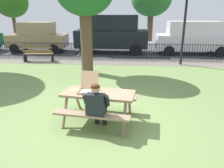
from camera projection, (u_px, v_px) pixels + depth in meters
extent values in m
cube|color=#738E4F|center=(107.00, 95.00, 7.41)|extent=(28.00, 11.34, 0.02)
cube|color=slate|center=(116.00, 62.00, 12.11)|extent=(28.00, 1.40, 0.01)
cube|color=#424247|center=(120.00, 50.00, 15.90)|extent=(28.00, 6.62, 0.01)
cube|color=#957A5F|center=(98.00, 93.00, 5.48)|extent=(1.88, 0.99, 0.06)
cube|color=#957A5F|center=(91.00, 115.00, 5.02)|extent=(1.82, 0.51, 0.05)
cube|color=#957A5F|center=(104.00, 96.00, 6.14)|extent=(1.82, 0.51, 0.05)
cylinder|color=#957A5F|center=(65.00, 112.00, 5.37)|extent=(0.13, 0.44, 0.74)
cylinder|color=#957A5F|center=(77.00, 99.00, 6.14)|extent=(0.13, 0.44, 0.74)
cylinder|color=#957A5F|center=(124.00, 118.00, 5.07)|extent=(0.13, 0.44, 0.74)
cylinder|color=#957A5F|center=(129.00, 104.00, 5.84)|extent=(0.13, 0.44, 0.74)
cube|color=tan|center=(88.00, 92.00, 5.50)|extent=(0.47, 0.47, 0.01)
cube|color=silver|center=(88.00, 91.00, 5.50)|extent=(0.43, 0.43, 0.00)
cube|color=tan|center=(86.00, 94.00, 5.29)|extent=(0.44, 0.04, 0.04)
cube|color=tan|center=(90.00, 88.00, 5.69)|extent=(0.44, 0.04, 0.04)
cube|color=tan|center=(79.00, 90.00, 5.52)|extent=(0.04, 0.44, 0.04)
cube|color=tan|center=(96.00, 91.00, 5.46)|extent=(0.04, 0.44, 0.04)
cube|color=tan|center=(90.00, 79.00, 5.64)|extent=(0.45, 0.21, 0.41)
pyramid|color=#F7DD6F|center=(75.00, 89.00, 5.70)|extent=(0.24, 0.25, 0.01)
cube|color=tan|center=(78.00, 88.00, 5.78)|extent=(0.14, 0.11, 0.02)
cylinder|color=black|center=(97.00, 115.00, 5.48)|extent=(0.12, 0.12, 0.44)
cylinder|color=black|center=(94.00, 110.00, 5.21)|extent=(0.20, 0.44, 0.15)
cylinder|color=black|center=(105.00, 116.00, 5.44)|extent=(0.12, 0.12, 0.44)
cylinder|color=black|center=(102.00, 111.00, 5.17)|extent=(0.20, 0.44, 0.15)
cube|color=#1E2328|center=(96.00, 105.00, 4.92)|extent=(0.45, 0.27, 0.52)
cylinder|color=#1E2328|center=(85.00, 99.00, 4.98)|extent=(0.12, 0.22, 0.31)
cylinder|color=#1E2328|center=(107.00, 101.00, 4.88)|extent=(0.12, 0.22, 0.31)
sphere|color=tan|center=(95.00, 89.00, 4.82)|extent=(0.21, 0.21, 0.21)
ellipsoid|color=#3C230B|center=(95.00, 87.00, 4.79)|extent=(0.21, 0.20, 0.12)
cylinder|color=black|center=(117.00, 44.00, 12.48)|extent=(19.21, 0.03, 0.03)
cylinder|color=black|center=(117.00, 57.00, 12.72)|extent=(19.21, 0.03, 0.03)
cylinder|color=black|center=(1.00, 50.00, 13.15)|extent=(0.02, 0.02, 0.99)
cylinder|color=black|center=(3.00, 50.00, 13.14)|extent=(0.02, 0.02, 0.99)
cylinder|color=black|center=(5.00, 50.00, 13.13)|extent=(0.02, 0.02, 0.99)
cylinder|color=black|center=(7.00, 50.00, 13.12)|extent=(0.02, 0.02, 0.99)
cylinder|color=black|center=(10.00, 50.00, 13.11)|extent=(0.02, 0.02, 0.99)
cylinder|color=black|center=(12.00, 50.00, 13.10)|extent=(0.02, 0.02, 0.99)
cylinder|color=black|center=(14.00, 50.00, 13.09)|extent=(0.02, 0.02, 0.99)
cylinder|color=black|center=(16.00, 50.00, 13.08)|extent=(0.02, 0.02, 0.99)
cylinder|color=black|center=(19.00, 50.00, 13.06)|extent=(0.02, 0.02, 0.99)
cylinder|color=black|center=(21.00, 50.00, 13.05)|extent=(0.02, 0.02, 0.99)
cylinder|color=black|center=(23.00, 50.00, 13.04)|extent=(0.02, 0.02, 0.99)
cylinder|color=black|center=(25.00, 50.00, 13.03)|extent=(0.02, 0.02, 0.99)
cylinder|color=black|center=(28.00, 50.00, 13.02)|extent=(0.02, 0.02, 0.99)
cylinder|color=black|center=(30.00, 50.00, 13.01)|extent=(0.02, 0.02, 0.99)
cylinder|color=black|center=(32.00, 50.00, 13.00)|extent=(0.02, 0.02, 0.99)
cylinder|color=black|center=(35.00, 50.00, 12.99)|extent=(0.02, 0.02, 0.99)
cylinder|color=black|center=(37.00, 50.00, 12.98)|extent=(0.02, 0.02, 0.99)
cylinder|color=black|center=(39.00, 50.00, 12.97)|extent=(0.02, 0.02, 0.99)
cylinder|color=black|center=(41.00, 50.00, 12.96)|extent=(0.02, 0.02, 0.99)
cylinder|color=black|center=(44.00, 50.00, 12.95)|extent=(0.02, 0.02, 0.99)
cylinder|color=black|center=(46.00, 50.00, 12.94)|extent=(0.02, 0.02, 0.99)
cylinder|color=black|center=(48.00, 50.00, 12.92)|extent=(0.02, 0.02, 0.99)
cylinder|color=black|center=(51.00, 50.00, 12.91)|extent=(0.02, 0.02, 0.99)
cylinder|color=black|center=(53.00, 50.00, 12.90)|extent=(0.02, 0.02, 0.99)
cylinder|color=black|center=(55.00, 50.00, 12.89)|extent=(0.02, 0.02, 0.99)
cylinder|color=black|center=(58.00, 50.00, 12.88)|extent=(0.02, 0.02, 0.99)
cylinder|color=black|center=(60.00, 50.00, 12.87)|extent=(0.02, 0.02, 0.99)
cylinder|color=black|center=(62.00, 50.00, 12.86)|extent=(0.02, 0.02, 0.99)
cylinder|color=black|center=(65.00, 51.00, 12.85)|extent=(0.02, 0.02, 0.99)
cylinder|color=black|center=(67.00, 51.00, 12.84)|extent=(0.02, 0.02, 0.99)
cylinder|color=black|center=(69.00, 51.00, 12.83)|extent=(0.02, 0.02, 0.99)
cylinder|color=black|center=(72.00, 51.00, 12.82)|extent=(0.02, 0.02, 0.99)
cylinder|color=black|center=(74.00, 51.00, 12.81)|extent=(0.02, 0.02, 0.99)
cylinder|color=black|center=(76.00, 51.00, 12.80)|extent=(0.02, 0.02, 0.99)
cylinder|color=black|center=(79.00, 51.00, 12.78)|extent=(0.02, 0.02, 0.99)
cylinder|color=black|center=(81.00, 51.00, 12.77)|extent=(0.02, 0.02, 0.99)
cylinder|color=black|center=(84.00, 51.00, 12.76)|extent=(0.02, 0.02, 0.99)
cylinder|color=black|center=(86.00, 51.00, 12.75)|extent=(0.02, 0.02, 0.99)
cylinder|color=black|center=(88.00, 51.00, 12.74)|extent=(0.02, 0.02, 0.99)
cylinder|color=black|center=(91.00, 51.00, 12.73)|extent=(0.02, 0.02, 0.99)
cylinder|color=black|center=(93.00, 51.00, 12.72)|extent=(0.02, 0.02, 0.99)
cylinder|color=black|center=(95.00, 51.00, 12.71)|extent=(0.02, 0.02, 0.99)
cylinder|color=black|center=(98.00, 51.00, 12.70)|extent=(0.02, 0.02, 0.99)
cylinder|color=black|center=(100.00, 51.00, 12.69)|extent=(0.02, 0.02, 0.99)
cylinder|color=black|center=(103.00, 51.00, 12.68)|extent=(0.02, 0.02, 0.99)
cylinder|color=black|center=(105.00, 51.00, 12.67)|extent=(0.02, 0.02, 0.99)
cylinder|color=black|center=(107.00, 51.00, 12.66)|extent=(0.02, 0.02, 0.99)
cylinder|color=black|center=(110.00, 51.00, 12.64)|extent=(0.02, 0.02, 0.99)
cylinder|color=black|center=(112.00, 51.00, 12.63)|extent=(0.02, 0.02, 0.99)
cylinder|color=black|center=(115.00, 51.00, 12.62)|extent=(0.02, 0.02, 0.99)
cylinder|color=black|center=(117.00, 51.00, 12.61)|extent=(0.02, 0.02, 0.99)
cylinder|color=black|center=(120.00, 51.00, 12.60)|extent=(0.02, 0.02, 0.99)
cylinder|color=black|center=(122.00, 51.00, 12.59)|extent=(0.02, 0.02, 0.99)
cylinder|color=black|center=(124.00, 51.00, 12.58)|extent=(0.02, 0.02, 0.99)
cylinder|color=black|center=(127.00, 51.00, 12.57)|extent=(0.02, 0.02, 0.99)
cylinder|color=black|center=(129.00, 51.00, 12.56)|extent=(0.02, 0.02, 0.99)
cylinder|color=black|center=(132.00, 51.00, 12.55)|extent=(0.02, 0.02, 0.99)
cylinder|color=black|center=(134.00, 52.00, 12.54)|extent=(0.02, 0.02, 0.99)
cylinder|color=black|center=(137.00, 52.00, 12.53)|extent=(0.02, 0.02, 0.99)
cylinder|color=black|center=(139.00, 52.00, 12.52)|extent=(0.02, 0.02, 0.99)
cylinder|color=black|center=(142.00, 52.00, 12.50)|extent=(0.02, 0.02, 0.99)
cylinder|color=black|center=(144.00, 52.00, 12.49)|extent=(0.02, 0.02, 0.99)
cylinder|color=black|center=(147.00, 52.00, 12.48)|extent=(0.02, 0.02, 0.99)
cylinder|color=black|center=(149.00, 52.00, 12.47)|extent=(0.02, 0.02, 0.99)
cylinder|color=black|center=(152.00, 52.00, 12.46)|extent=(0.02, 0.02, 0.99)
cylinder|color=black|center=(154.00, 52.00, 12.45)|extent=(0.02, 0.02, 0.99)
cylinder|color=black|center=(157.00, 52.00, 12.44)|extent=(0.02, 0.02, 0.99)
cylinder|color=black|center=(159.00, 52.00, 12.43)|extent=(0.02, 0.02, 0.99)
cylinder|color=black|center=(162.00, 52.00, 12.42)|extent=(0.02, 0.02, 0.99)
cylinder|color=black|center=(164.00, 52.00, 12.41)|extent=(0.02, 0.02, 0.99)
cylinder|color=black|center=(167.00, 52.00, 12.40)|extent=(0.02, 0.02, 0.99)
cylinder|color=black|center=(169.00, 52.00, 12.39)|extent=(0.02, 0.02, 0.99)
cylinder|color=black|center=(172.00, 52.00, 12.38)|extent=(0.02, 0.02, 0.99)
cylinder|color=black|center=(174.00, 52.00, 12.36)|extent=(0.02, 0.02, 0.99)
cylinder|color=black|center=(177.00, 52.00, 12.35)|extent=(0.02, 0.02, 0.99)
cylinder|color=black|center=(179.00, 52.00, 12.34)|extent=(0.02, 0.02, 0.99)
cylinder|color=black|center=(182.00, 52.00, 12.33)|extent=(0.02, 0.02, 0.99)
cylinder|color=black|center=(184.00, 52.00, 12.32)|extent=(0.02, 0.02, 0.99)
cylinder|color=black|center=(187.00, 52.00, 12.31)|extent=(0.02, 0.02, 0.99)
cylinder|color=black|center=(189.00, 52.00, 12.30)|extent=(0.02, 0.02, 0.99)
cylinder|color=black|center=(192.00, 52.00, 12.29)|extent=(0.02, 0.02, 0.99)
cylinder|color=black|center=(195.00, 52.00, 12.28)|extent=(0.02, 0.02, 0.99)
cylinder|color=black|center=(197.00, 52.00, 12.27)|extent=(0.02, 0.02, 0.99)
cylinder|color=black|center=(200.00, 52.00, 12.26)|extent=(0.02, 0.02, 0.99)
cylinder|color=black|center=(202.00, 52.00, 12.25)|extent=(0.02, 0.02, 0.99)
cylinder|color=black|center=(205.00, 53.00, 12.24)|extent=(0.02, 0.02, 0.99)
cylinder|color=black|center=(207.00, 53.00, 12.22)|extent=(0.02, 0.02, 0.99)
cylinder|color=black|center=(210.00, 53.00, 12.21)|extent=(0.02, 0.02, 0.99)
cylinder|color=black|center=(213.00, 53.00, 12.20)|extent=(0.02, 0.02, 0.99)
cylinder|color=black|center=(215.00, 53.00, 12.19)|extent=(0.02, 0.02, 0.99)
cylinder|color=black|center=(218.00, 53.00, 12.18)|extent=(0.02, 0.02, 0.99)
cylinder|color=black|center=(220.00, 53.00, 12.17)|extent=(0.02, 0.02, 0.99)
cylinder|color=black|center=(223.00, 53.00, 12.16)|extent=(0.02, 0.02, 0.99)
cube|color=brown|center=(39.00, 53.00, 12.37)|extent=(1.60, 0.25, 0.04)
cube|color=brown|center=(39.00, 54.00, 12.23)|extent=(1.60, 0.25, 0.04)
cube|color=brown|center=(38.00, 54.00, 12.10)|extent=(1.60, 0.25, 0.04)
cube|color=brown|center=(37.00, 51.00, 11.99)|extent=(1.60, 0.21, 0.11)
cube|color=brown|center=(37.00, 48.00, 11.93)|extent=(1.60, 0.21, 0.11)
cube|color=black|center=(52.00, 58.00, 12.27)|extent=(0.09, 0.44, 0.44)
cube|color=black|center=(25.00, 58.00, 12.25)|extent=(0.09, 0.44, 0.44)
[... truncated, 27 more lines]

